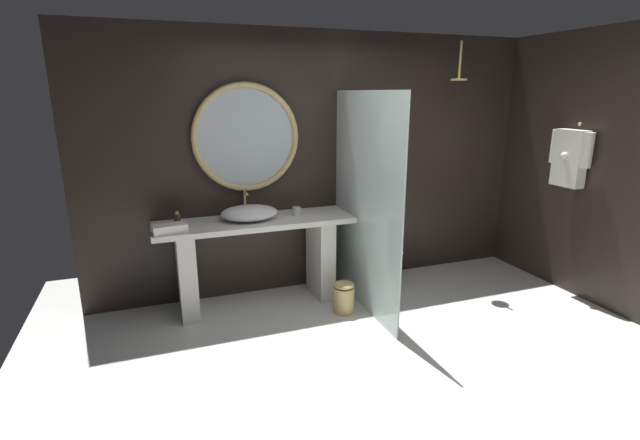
# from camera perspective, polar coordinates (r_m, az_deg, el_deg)

# --- Properties ---
(ground_plane) EXTENTS (5.76, 5.76, 0.00)m
(ground_plane) POSITION_cam_1_polar(r_m,az_deg,el_deg) (3.68, 11.16, -18.01)
(ground_plane) COLOR silver
(back_wall_panel) EXTENTS (4.80, 0.10, 2.60)m
(back_wall_panel) POSITION_cam_1_polar(r_m,az_deg,el_deg) (4.84, 0.31, 7.02)
(back_wall_panel) COLOR black
(back_wall_panel) RESTS_ON ground_plane
(side_wall_right) EXTENTS (0.10, 2.47, 2.60)m
(side_wall_right) POSITION_cam_1_polar(r_m,az_deg,el_deg) (5.28, 29.98, 5.66)
(side_wall_right) COLOR black
(side_wall_right) RESTS_ON ground_plane
(vanity_counter) EXTENTS (1.86, 0.54, 0.85)m
(vanity_counter) POSITION_cam_1_polar(r_m,az_deg,el_deg) (4.49, -7.84, -3.92)
(vanity_counter) COLOR silver
(vanity_counter) RESTS_ON ground_plane
(vessel_sink) EXTENTS (0.53, 0.44, 0.24)m
(vessel_sink) POSITION_cam_1_polar(r_m,az_deg,el_deg) (4.39, -8.70, 0.89)
(vessel_sink) COLOR white
(vessel_sink) RESTS_ON vanity_counter
(tumbler_cup) EXTENTS (0.08, 0.08, 0.08)m
(tumbler_cup) POSITION_cam_1_polar(r_m,az_deg,el_deg) (4.50, -2.90, 1.11)
(tumbler_cup) COLOR silver
(tumbler_cup) RESTS_ON vanity_counter
(soap_dispenser) EXTENTS (0.06, 0.06, 0.13)m
(soap_dispenser) POSITION_cam_1_polar(r_m,az_deg,el_deg) (4.32, -17.17, 0.03)
(soap_dispenser) COLOR #3D3323
(soap_dispenser) RESTS_ON vanity_counter
(round_wall_mirror) EXTENTS (1.03, 0.06, 1.03)m
(round_wall_mirror) POSITION_cam_1_polar(r_m,az_deg,el_deg) (4.51, -9.05, 9.97)
(round_wall_mirror) COLOR tan
(shower_glass_panel) EXTENTS (0.02, 1.39, 2.03)m
(shower_glass_panel) POSITION_cam_1_polar(r_m,az_deg,el_deg) (4.28, 5.57, 1.91)
(shower_glass_panel) COLOR silver
(shower_glass_panel) RESTS_ON ground_plane
(rain_shower_head) EXTENTS (0.16, 0.16, 0.38)m
(rain_shower_head) POSITION_cam_1_polar(r_m,az_deg,el_deg) (5.05, 16.77, 16.81)
(rain_shower_head) COLOR tan
(hanging_bathrobe) EXTENTS (0.20, 0.47, 0.63)m
(hanging_bathrobe) POSITION_cam_1_polar(r_m,az_deg,el_deg) (5.21, 28.41, 6.98)
(hanging_bathrobe) COLOR tan
(toilet) EXTENTS (0.43, 0.63, 0.50)m
(toilet) POSITION_cam_1_polar(r_m,az_deg,el_deg) (5.02, 7.19, -5.33)
(toilet) COLOR white
(toilet) RESTS_ON ground_plane
(waste_bin) EXTENTS (0.20, 0.20, 0.31)m
(waste_bin) POSITION_cam_1_polar(r_m,az_deg,el_deg) (4.41, 2.95, -9.43)
(waste_bin) COLOR tan
(waste_bin) RESTS_ON ground_plane
(folded_hand_towel) EXTENTS (0.30, 0.17, 0.08)m
(folded_hand_towel) POSITION_cam_1_polar(r_m,az_deg,el_deg) (4.13, -17.98, -1.02)
(folded_hand_towel) COLOR silver
(folded_hand_towel) RESTS_ON vanity_counter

